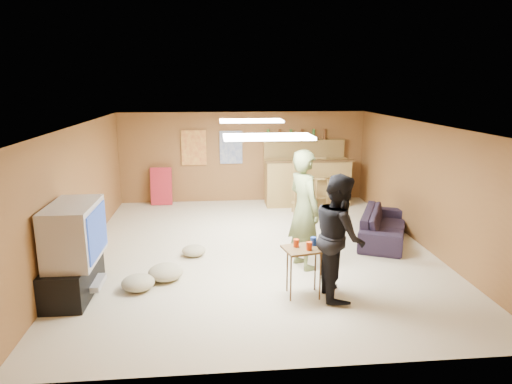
{
  "coord_description": "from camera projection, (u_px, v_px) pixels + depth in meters",
  "views": [
    {
      "loc": [
        -0.75,
        -7.6,
        2.88
      ],
      "look_at": [
        0.0,
        0.2,
        1.0
      ],
      "focal_mm": 32.0,
      "sensor_mm": 36.0,
      "label": 1
    }
  ],
  "objects": [
    {
      "name": "ceiling",
      "position": [
        257.0,
        125.0,
        7.59
      ],
      "size": [
        6.0,
        7.0,
        0.02
      ],
      "primitive_type": "cube",
      "color": "silver",
      "rests_on": "ground"
    },
    {
      "name": "wall_left",
      "position": [
        77.0,
        193.0,
        7.57
      ],
      "size": [
        0.02,
        7.0,
        2.2
      ],
      "primitive_type": "cube",
      "color": "brown",
      "rests_on": "ground"
    },
    {
      "name": "tv_stand",
      "position": [
        73.0,
        277.0,
        6.34
      ],
      "size": [
        0.55,
        1.3,
        0.5
      ],
      "primitive_type": "cube",
      "color": "black",
      "rests_on": "ground"
    },
    {
      "name": "tray_table",
      "position": [
        303.0,
        272.0,
        6.27
      ],
      "size": [
        0.61,
        0.53,
        0.7
      ],
      "primitive_type": "cube",
      "rotation": [
        0.0,
        0.0,
        0.21
      ],
      "color": "#442E15",
      "rests_on": "ground"
    },
    {
      "name": "cup_blue",
      "position": [
        314.0,
        241.0,
        6.28
      ],
      "size": [
        0.1,
        0.1,
        0.11
      ],
      "primitive_type": "cylinder",
      "rotation": [
        0.0,
        0.0,
        -0.26
      ],
      "color": "#163697",
      "rests_on": "tray_table"
    },
    {
      "name": "wall_front",
      "position": [
        292.0,
        270.0,
        4.46
      ],
      "size": [
        6.0,
        0.02,
        2.2
      ],
      "primitive_type": "cube",
      "color": "brown",
      "rests_on": "ground"
    },
    {
      "name": "folding_chair_stack",
      "position": [
        161.0,
        186.0,
        11.0
      ],
      "size": [
        0.5,
        0.26,
        0.91
      ],
      "primitive_type": "cube",
      "rotation": [
        -0.14,
        0.0,
        0.0
      ],
      "color": "red",
      "rests_on": "ground"
    },
    {
      "name": "wall_back",
      "position": [
        243.0,
        157.0,
        11.23
      ],
      "size": [
        6.0,
        0.02,
        2.2
      ],
      "primitive_type": "cube",
      "color": "brown",
      "rests_on": "ground"
    },
    {
      "name": "bar_counter",
      "position": [
        307.0,
        182.0,
        10.97
      ],
      "size": [
        2.0,
        0.6,
        1.1
      ],
      "primitive_type": "cube",
      "color": "olive",
      "rests_on": "ground"
    },
    {
      "name": "ceiling_panel_back",
      "position": [
        251.0,
        121.0,
        8.76
      ],
      "size": [
        1.2,
        0.6,
        0.04
      ],
      "primitive_type": "cube",
      "color": "white",
      "rests_on": "ceiling"
    },
    {
      "name": "bottle_row",
      "position": [
        297.0,
        134.0,
        11.11
      ],
      "size": [
        1.48,
        0.08,
        0.26
      ],
      "primitive_type": null,
      "color": "#3F7233",
      "rests_on": "bar_shelf"
    },
    {
      "name": "ground",
      "position": [
        257.0,
        249.0,
        8.1
      ],
      "size": [
        7.0,
        7.0,
        0.0
      ],
      "primitive_type": "plane",
      "color": "#C5B897",
      "rests_on": "ground"
    },
    {
      "name": "bar_stool_left",
      "position": [
        299.0,
        190.0,
        10.22
      ],
      "size": [
        0.4,
        0.4,
        1.07
      ],
      "primitive_type": null,
      "rotation": [
        0.0,
        0.0,
        -0.2
      ],
      "color": "olive",
      "rests_on": "ground"
    },
    {
      "name": "wall_right",
      "position": [
        424.0,
        185.0,
        8.12
      ],
      "size": [
        0.02,
        7.0,
        2.2
      ],
      "primitive_type": "cube",
      "color": "brown",
      "rests_on": "ground"
    },
    {
      "name": "bar_backing",
      "position": [
        304.0,
        153.0,
        11.27
      ],
      "size": [
        2.0,
        0.14,
        0.6
      ],
      "primitive_type": "cube",
      "color": "olive",
      "rests_on": "bar_counter"
    },
    {
      "name": "poster_right",
      "position": [
        231.0,
        147.0,
        11.11
      ],
      "size": [
        0.55,
        0.03,
        0.8
      ],
      "primitive_type": "cube",
      "color": "#334C99",
      "rests_on": "wall_back"
    },
    {
      "name": "poster_left",
      "position": [
        194.0,
        148.0,
        11.02
      ],
      "size": [
        0.6,
        0.03,
        0.85
      ],
      "primitive_type": "cube",
      "color": "#BF3F26",
      "rests_on": "wall_back"
    },
    {
      "name": "cushion_near_tv",
      "position": [
        166.0,
        272.0,
        6.83
      ],
      "size": [
        0.54,
        0.54,
        0.23
      ],
      "primitive_type": "ellipsoid",
      "rotation": [
        0.0,
        0.0,
        0.04
      ],
      "color": "#9B906D",
      "rests_on": "ground"
    },
    {
      "name": "cushion_far",
      "position": [
        138.0,
        283.0,
        6.5
      ],
      "size": [
        0.51,
        0.51,
        0.21
      ],
      "primitive_type": "ellipsoid",
      "rotation": [
        0.0,
        0.0,
        -0.08
      ],
      "color": "#9B906D",
      "rests_on": "ground"
    },
    {
      "name": "bar_stool_right",
      "position": [
        321.0,
        184.0,
        10.71
      ],
      "size": [
        0.39,
        0.39,
        1.13
      ],
      "primitive_type": null,
      "rotation": [
        0.0,
        0.0,
        0.11
      ],
      "color": "olive",
      "rests_on": "ground"
    },
    {
      "name": "person_black",
      "position": [
        339.0,
        236.0,
        6.17
      ],
      "size": [
        0.67,
        0.85,
        1.72
      ],
      "primitive_type": "imported",
      "rotation": [
        0.0,
        0.0,
        1.54
      ],
      "color": "black",
      "rests_on": "ground"
    },
    {
      "name": "cup_red_near",
      "position": [
        296.0,
        243.0,
        6.22
      ],
      "size": [
        0.1,
        0.1,
        0.11
      ],
      "primitive_type": "cylinder",
      "rotation": [
        0.0,
        0.0,
        -0.37
      ],
      "color": "red",
      "rests_on": "tray_table"
    },
    {
      "name": "dvd_box",
      "position": [
        90.0,
        283.0,
        6.38
      ],
      "size": [
        0.35,
        0.5,
        0.08
      ],
      "primitive_type": "cube",
      "color": "#B2B2B7",
      "rests_on": "tv_stand"
    },
    {
      "name": "tv_screen",
      "position": [
        97.0,
        232.0,
        6.22
      ],
      "size": [
        0.02,
        0.95,
        0.65
      ],
      "primitive_type": "cube",
      "color": "navy",
      "rests_on": "tv_body"
    },
    {
      "name": "tv_body",
      "position": [
        74.0,
        232.0,
        6.19
      ],
      "size": [
        0.6,
        1.1,
        0.8
      ],
      "primitive_type": "cube",
      "color": "#B2B2B7",
      "rests_on": "tv_stand"
    },
    {
      "name": "ceiling_panel_front",
      "position": [
        268.0,
        137.0,
        6.14
      ],
      "size": [
        1.2,
        0.6,
        0.04
      ],
      "primitive_type": "cube",
      "color": "white",
      "rests_on": "ceiling"
    },
    {
      "name": "sofa",
      "position": [
        384.0,
        225.0,
        8.53
      ],
      "size": [
        1.49,
        2.06,
        0.56
      ],
      "primitive_type": "imported",
      "rotation": [
        0.0,
        0.0,
        1.14
      ],
      "color": "black",
      "rests_on": "ground"
    },
    {
      "name": "person_olive",
      "position": [
        304.0,
        209.0,
        7.14
      ],
      "size": [
        0.67,
        0.81,
        1.9
      ],
      "primitive_type": "imported",
      "rotation": [
        0.0,
        0.0,
        1.94
      ],
      "color": "#606D3F",
      "rests_on": "ground"
    },
    {
      "name": "cushion_mid",
      "position": [
        194.0,
        251.0,
        7.79
      ],
      "size": [
        0.4,
        0.4,
        0.18
      ],
      "primitive_type": "ellipsoid",
      "rotation": [
        0.0,
        0.0,
        -0.0
      ],
      "color": "#9B906D",
      "rests_on": "ground"
    },
    {
      "name": "bar_lip",
      "position": [
        310.0,
        161.0,
        10.6
      ],
      "size": [
        2.1,
        0.12,
        0.05
      ],
      "primitive_type": "cube",
      "color": "#442E15",
      "rests_on": "bar_counter"
    },
    {
      "name": "cup_red_far",
      "position": [
        309.0,
        246.0,
        6.1
      ],
      "size": [
        0.1,
        0.1,
        0.11
      ],
      "primitive_type": "cylinder",
      "rotation": [
        0.0,
        0.0,
        -0.27
      ],
      "color": "red",
      "rests_on": "tray_table"
    },
    {
      "name": "bar_shelf",
      "position": [
        304.0,
        141.0,
        11.18
      ],
      "size": [
        2.0,
        0.18,
        0.05
      ],
      "primitive_type": "cube",
      "color": "olive",
      "rests_on": "bar_backing"
    }
  ]
}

